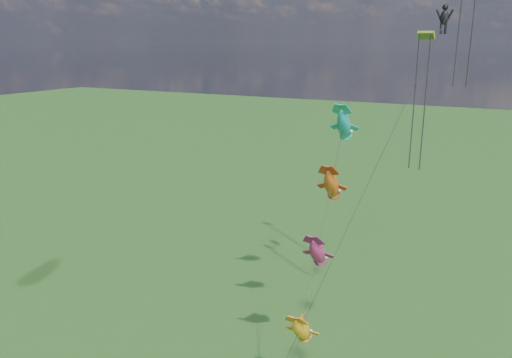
% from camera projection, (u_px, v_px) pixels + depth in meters
% --- Properties ---
extents(fish_windsock_rig, '(2.15, 15.88, 16.96)m').
position_uv_depth(fish_windsock_rig, '(324.00, 218.00, 28.67)').
color(fish_windsock_rig, brown).
rests_on(fish_windsock_rig, ground).
extents(parafoil_rig, '(7.46, 16.40, 26.48)m').
position_uv_depth(parafoil_rig, '(442.00, 26.00, 28.52)').
color(parafoil_rig, brown).
rests_on(parafoil_rig, ground).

